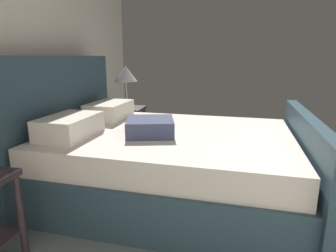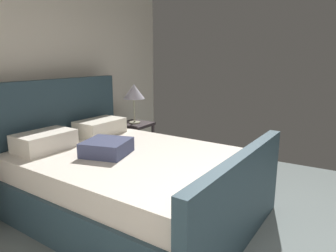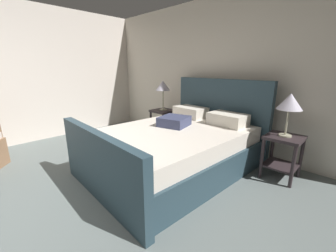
% 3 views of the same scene
% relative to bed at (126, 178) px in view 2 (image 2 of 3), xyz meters
% --- Properties ---
extents(wall_back, '(5.40, 0.12, 2.67)m').
position_rel_bed_xyz_m(wall_back, '(-0.28, 1.33, 0.98)').
color(wall_back, beige).
rests_on(wall_back, ground).
extents(bed, '(1.93, 2.45, 1.29)m').
position_rel_bed_xyz_m(bed, '(0.00, 0.00, 0.00)').
color(bed, '#2A414C').
rests_on(bed, ground).
extents(nightstand_right, '(0.44, 0.44, 0.60)m').
position_rel_bed_xyz_m(nightstand_right, '(1.22, 0.80, 0.05)').
color(nightstand_right, '#2F2528').
rests_on(nightstand_right, ground).
extents(table_lamp_right, '(0.31, 0.31, 0.56)m').
position_rel_bed_xyz_m(table_lamp_right, '(1.22, 0.80, 0.69)').
color(table_lamp_right, '#B7B293').
rests_on(table_lamp_right, nightstand_right).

